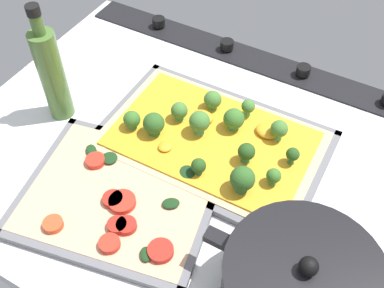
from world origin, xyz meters
TOP-DOWN VIEW (x-y plane):
  - ground_plane at (0.00, 0.00)cm, footprint 84.66×64.58cm
  - stove_control_panel at (-0.00, -28.79)cm, footprint 81.27×7.00cm
  - baking_tray_front at (-0.95, -3.83)cm, footprint 39.10×25.90cm
  - broccoli_pizza at (-1.18, -3.72)cm, footprint 36.68×23.48cm
  - baking_tray_back at (6.66, 13.32)cm, footprint 34.33×30.33cm
  - veggie_pizza_back at (6.31, 13.73)cm, footprint 31.51×27.51cm
  - oil_bottle at (27.04, 2.51)cm, footprint 4.44×4.44cm

SIDE VIEW (x-z plane):
  - ground_plane at x=0.00cm, z-range -3.00..0.00cm
  - baking_tray_front at x=-0.95cm, z-range -0.28..1.02cm
  - baking_tray_back at x=6.66cm, z-range -0.27..1.03cm
  - stove_control_panel at x=0.00cm, z-range -0.76..1.84cm
  - veggie_pizza_back at x=6.31cm, z-range 0.15..2.05cm
  - broccoli_pizza at x=-1.18cm, z-range -1.06..5.09cm
  - oil_bottle at x=27.04cm, z-range -1.87..20.80cm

